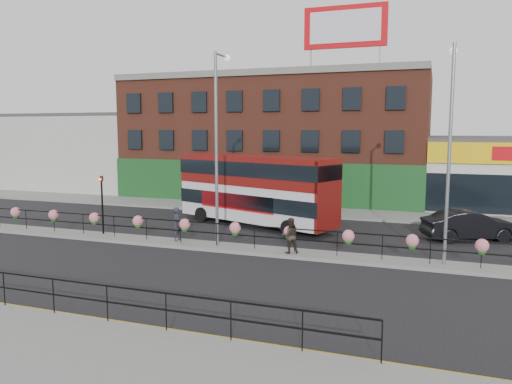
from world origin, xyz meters
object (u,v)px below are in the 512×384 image
(pedestrian_a, at_px, (178,224))
(lamp_column_east, at_px, (450,135))
(double_decker_bus, at_px, (255,183))
(car, at_px, (470,225))
(pedestrian_b, at_px, (290,235))
(lamp_column_west, at_px, (218,132))

(pedestrian_a, relative_size, lamp_column_east, 0.19)
(pedestrian_a, xyz_separation_m, lamp_column_east, (12.90, 0.00, 4.59))
(double_decker_bus, distance_m, car, 12.19)
(pedestrian_b, bearing_deg, double_decker_bus, -86.50)
(double_decker_bus, xyz_separation_m, lamp_column_west, (0.12, -5.68, 3.10))
(pedestrian_b, height_order, lamp_column_east, lamp_column_east)
(double_decker_bus, distance_m, pedestrian_a, 6.34)
(double_decker_bus, xyz_separation_m, pedestrian_b, (3.98, -6.29, -1.65))
(double_decker_bus, distance_m, lamp_column_east, 12.49)
(lamp_column_west, xyz_separation_m, lamp_column_east, (10.57, -0.04, -0.12))
(double_decker_bus, height_order, pedestrian_b, double_decker_bus)
(double_decker_bus, bearing_deg, car, 0.93)
(pedestrian_a, bearing_deg, car, -68.84)
(double_decker_bus, bearing_deg, lamp_column_west, -88.79)
(double_decker_bus, xyz_separation_m, lamp_column_east, (10.69, -5.72, 2.98))
(car, bearing_deg, pedestrian_a, 89.52)
(pedestrian_b, bearing_deg, pedestrian_a, -34.02)
(pedestrian_a, xyz_separation_m, pedestrian_b, (6.18, -0.56, -0.04))
(double_decker_bus, height_order, lamp_column_west, lamp_column_west)
(car, distance_m, lamp_column_west, 14.18)
(pedestrian_a, height_order, lamp_column_west, lamp_column_west)
(pedestrian_b, bearing_deg, car, -170.09)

